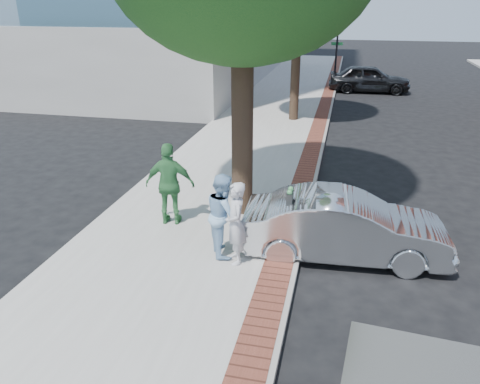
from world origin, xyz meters
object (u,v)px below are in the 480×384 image
(person_gray, at_px, (236,223))
(person_green, at_px, (170,184))
(parking_meter, at_px, (289,207))
(person_officer, at_px, (223,214))
(bg_car, at_px, (369,79))
(sedan_silver, at_px, (345,227))

(person_gray, height_order, person_green, person_green)
(parking_meter, xyz_separation_m, person_officer, (-1.33, -0.29, -0.17))
(person_green, relative_size, bg_car, 0.42)
(person_green, height_order, bg_car, person_green)
(sedan_silver, distance_m, bg_car, 20.03)
(person_gray, bearing_deg, bg_car, 148.74)
(person_officer, bearing_deg, sedan_silver, -99.94)
(bg_car, bearing_deg, sedan_silver, 175.51)
(person_officer, bearing_deg, bg_car, -34.27)
(person_gray, height_order, bg_car, person_gray)
(parking_meter, xyz_separation_m, bg_car, (2.17, 20.36, -0.41))
(person_officer, distance_m, person_green, 1.93)
(bg_car, bearing_deg, person_officer, 168.82)
(person_gray, relative_size, sedan_silver, 0.40)
(sedan_silver, bearing_deg, person_gray, 110.76)
(parking_meter, relative_size, sedan_silver, 0.34)
(person_gray, xyz_separation_m, person_green, (-1.92, 1.42, 0.13))
(bg_car, bearing_deg, person_gray, 169.86)
(person_officer, distance_m, sedan_silver, 2.58)
(parking_meter, height_order, person_officer, person_officer)
(parking_meter, distance_m, person_officer, 1.37)
(person_officer, xyz_separation_m, bg_car, (3.49, 20.65, -0.23))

